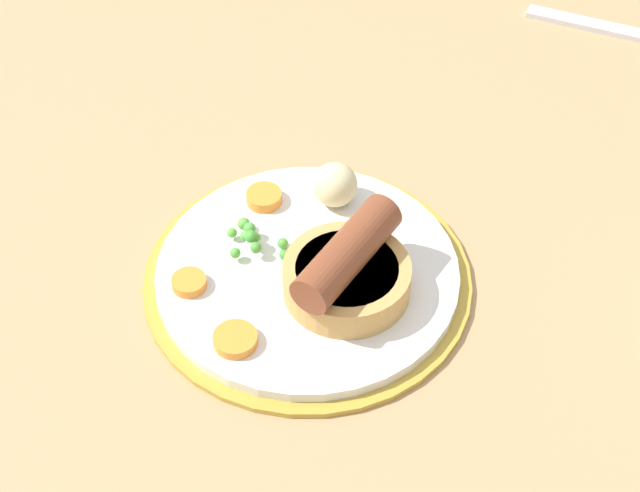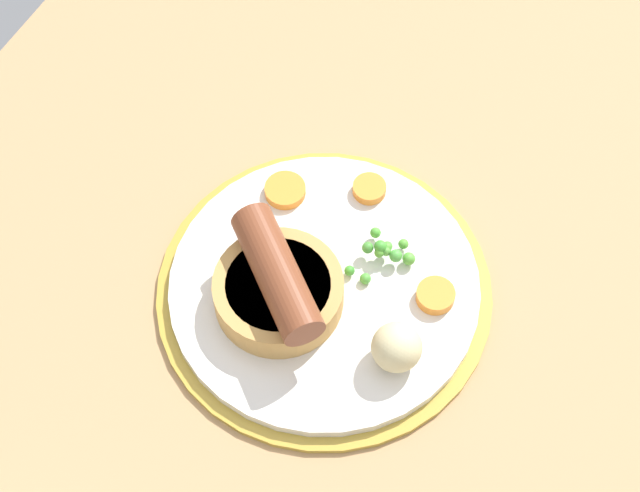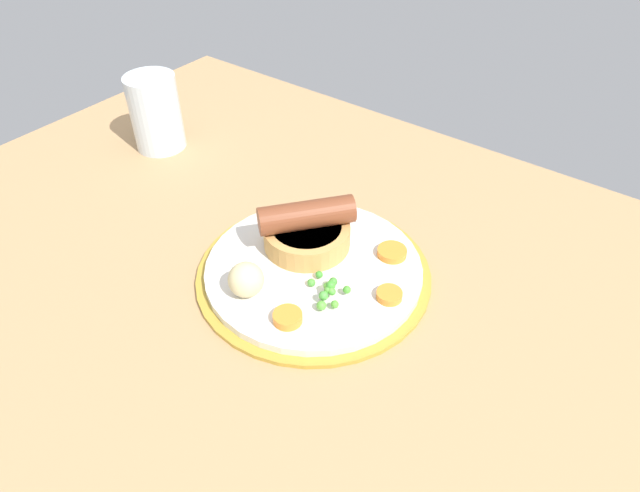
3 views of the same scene
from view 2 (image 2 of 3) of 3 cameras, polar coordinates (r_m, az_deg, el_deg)
name	(u,v)px [view 2 (image 2 of 3)]	position (r cm, az deg, el deg)	size (l,w,h in cm)	color
dining_table	(378,306)	(82.46, 3.14, -3.22)	(110.00, 80.00, 3.00)	tan
dinner_plate	(324,290)	(80.65, 0.23, -2.36)	(25.41, 25.41, 1.40)	#B79333
sausage_pudding	(278,287)	(77.45, -2.25, -2.17)	(9.60, 10.04, 5.70)	tan
pea_pile	(384,253)	(80.29, 3.43, -0.36)	(4.67, 4.41, 1.95)	green
potato_chunk_0	(397,347)	(75.79, 4.11, -5.41)	(3.64, 3.65, 3.65)	beige
carrot_slice_0	(369,189)	(83.94, 2.65, 3.07)	(2.64, 2.64, 0.79)	orange
carrot_slice_2	(285,190)	(83.82, -1.87, 2.99)	(3.23, 3.23, 0.78)	orange
carrot_slice_5	(435,296)	(79.41, 6.18, -2.64)	(2.89, 2.89, 0.93)	orange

